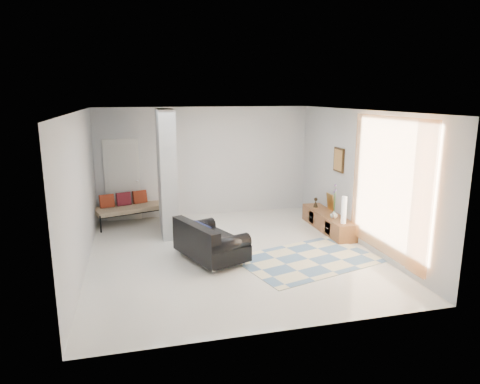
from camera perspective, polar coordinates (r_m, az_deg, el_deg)
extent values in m
plane|color=silver|center=(8.65, -1.15, -8.11)|extent=(6.00, 6.00, 0.00)
plane|color=white|center=(8.09, -1.24, 10.77)|extent=(6.00, 6.00, 0.00)
plane|color=#B8BABD|center=(11.15, -4.66, 4.05)|extent=(6.00, 0.00, 6.00)
plane|color=#B8BABD|center=(5.47, 5.90, -5.22)|extent=(6.00, 0.00, 6.00)
plane|color=#B8BABD|center=(8.11, -20.49, -0.02)|extent=(0.00, 6.00, 6.00)
plane|color=#B8BABD|center=(9.25, 15.65, 1.82)|extent=(0.00, 6.00, 6.00)
cube|color=#9FA4A6|center=(9.65, -9.73, 2.55)|extent=(0.35, 1.20, 2.80)
cube|color=silver|center=(11.04, -15.40, 1.54)|extent=(0.85, 0.06, 2.04)
plane|color=#FF9A43|center=(8.24, 19.11, 0.64)|extent=(0.00, 2.55, 2.55)
cube|color=#321F0D|center=(9.98, 13.05, 4.19)|extent=(0.04, 0.45, 0.55)
cube|color=brown|center=(10.20, 11.64, -3.91)|extent=(0.45, 2.02, 0.40)
cube|color=#321F0D|center=(9.72, 11.63, -4.74)|extent=(0.02, 0.27, 0.28)
cube|color=#321F0D|center=(10.50, 9.52, -3.34)|extent=(0.02, 0.27, 0.28)
cube|color=gold|center=(10.42, 11.96, -1.30)|extent=(0.09, 0.32, 0.40)
cube|color=silver|center=(9.70, 12.31, -3.22)|extent=(0.04, 0.10, 0.12)
cylinder|color=silver|center=(7.69, -3.60, -10.48)|extent=(0.05, 0.05, 0.10)
cylinder|color=silver|center=(8.67, -7.91, -7.83)|extent=(0.05, 0.05, 0.10)
cylinder|color=silver|center=(8.03, 0.51, -9.40)|extent=(0.05, 0.05, 0.10)
cylinder|color=silver|center=(8.98, -4.09, -7.01)|extent=(0.05, 0.05, 0.10)
cube|color=black|center=(8.26, -3.89, -7.32)|extent=(1.34, 1.67, 0.30)
cube|color=black|center=(7.99, -5.98, -5.55)|extent=(0.72, 1.42, 0.36)
cylinder|color=black|center=(7.70, -1.52, -6.98)|extent=(0.87, 0.56, 0.28)
cylinder|color=black|center=(8.68, -6.03, -4.75)|extent=(0.87, 0.56, 0.28)
cube|color=black|center=(8.04, -5.24, -5.27)|extent=(0.33, 0.55, 0.31)
cylinder|color=black|center=(10.31, -18.09, -4.11)|extent=(0.04, 0.04, 0.40)
cylinder|color=black|center=(10.83, -9.16, -2.83)|extent=(0.04, 0.04, 0.40)
cylinder|color=black|center=(10.99, -19.02, -3.15)|extent=(0.04, 0.04, 0.40)
cylinder|color=black|center=(11.47, -10.56, -2.00)|extent=(0.04, 0.04, 0.40)
cube|color=beige|center=(10.82, -14.18, -2.09)|extent=(1.90, 1.24, 0.12)
cube|color=maroon|center=(10.76, -17.33, -1.16)|extent=(0.37, 0.26, 0.33)
cube|color=maroon|center=(10.87, -15.25, -0.89)|extent=(0.37, 0.26, 0.33)
cube|color=maroon|center=(10.98, -13.22, -0.63)|extent=(0.37, 0.26, 0.33)
cube|color=beige|center=(8.42, 9.06, -8.83)|extent=(2.93, 2.34, 0.01)
cylinder|color=beige|center=(9.39, 13.70, -2.33)|extent=(0.11, 0.11, 0.59)
imported|color=silver|center=(9.77, 12.42, -2.93)|extent=(0.19, 0.19, 0.18)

